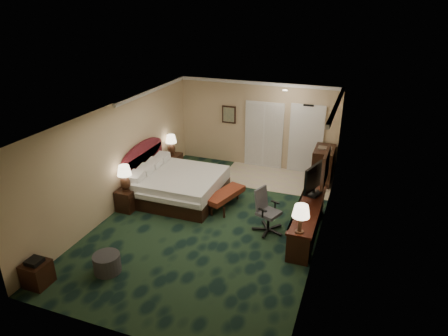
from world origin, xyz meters
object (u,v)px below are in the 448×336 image
(lamp_near, at_px, (125,178))
(desk_chair, at_px, (269,211))
(tv, at_px, (315,179))
(nightstand_near, at_px, (127,200))
(bed, at_px, (179,186))
(ottoman, at_px, (107,263))
(nightstand_far, at_px, (174,163))
(desk, at_px, (307,221))
(minibar, at_px, (323,165))
(side_table, at_px, (37,274))
(lamp_far, at_px, (171,145))
(bed_bench, at_px, (225,199))

(lamp_near, bearing_deg, desk_chair, 3.82)
(tv, bearing_deg, nightstand_near, -149.53)
(tv, height_order, desk_chair, tv)
(nightstand_near, relative_size, lamp_near, 0.82)
(lamp_near, bearing_deg, bed, 47.40)
(ottoman, bearing_deg, nightstand_far, 101.65)
(desk, distance_m, minibar, 3.01)
(side_table, bearing_deg, nightstand_near, 90.24)
(bed, bearing_deg, lamp_far, 122.42)
(nightstand_near, relative_size, nightstand_far, 1.02)
(nightstand_far, distance_m, minibar, 4.51)
(nightstand_near, xyz_separation_m, minibar, (4.44, 3.38, 0.24))
(lamp_near, xyz_separation_m, tv, (4.47, 1.09, 0.20))
(side_table, distance_m, tv, 6.16)
(lamp_near, xyz_separation_m, minibar, (4.42, 3.40, -0.37))
(bed, bearing_deg, lamp_near, -132.60)
(ottoman, bearing_deg, desk_chair, 44.07)
(nightstand_near, bearing_deg, lamp_far, 90.82)
(bed, height_order, ottoman, bed)
(bed_bench, height_order, side_table, side_table)
(lamp_near, relative_size, side_table, 1.40)
(nightstand_near, distance_m, bed_bench, 2.49)
(desk, xyz_separation_m, desk_chair, (-0.85, -0.15, 0.17))
(tv, distance_m, desk_chair, 1.33)
(desk, bearing_deg, bed_bench, 164.74)
(minibar, bearing_deg, lamp_near, -142.47)
(ottoman, height_order, tv, tv)
(nightstand_far, distance_m, desk_chair, 4.35)
(desk, bearing_deg, nightstand_near, -175.15)
(side_table, relative_size, desk_chair, 0.46)
(bed, distance_m, desk, 3.57)
(bed, height_order, nightstand_near, bed)
(lamp_far, xyz_separation_m, tv, (4.52, -1.52, 0.23))
(ottoman, bearing_deg, side_table, -142.23)
(ottoman, distance_m, minibar, 6.65)
(nightstand_far, relative_size, lamp_near, 0.80)
(bed, relative_size, nightstand_near, 4.01)
(desk_chair, bearing_deg, ottoman, -115.08)
(lamp_far, bearing_deg, tv, -18.52)
(bed, height_order, desk_chair, desk_chair)
(side_table, height_order, desk, desk)
(bed_bench, relative_size, desk_chair, 1.21)
(nightstand_far, xyz_separation_m, tv, (4.49, -1.54, 0.82))
(lamp_far, relative_size, tv, 0.63)
(ottoman, xyz_separation_m, tv, (3.48, 3.38, 0.90))
(side_table, distance_m, desk_chair, 4.90)
(nightstand_far, xyz_separation_m, desk_chair, (3.63, -2.39, 0.25))
(bed, height_order, nightstand_far, bed)
(nightstand_far, bearing_deg, nightstand_near, -89.92)
(bed, distance_m, desk_chair, 2.78)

